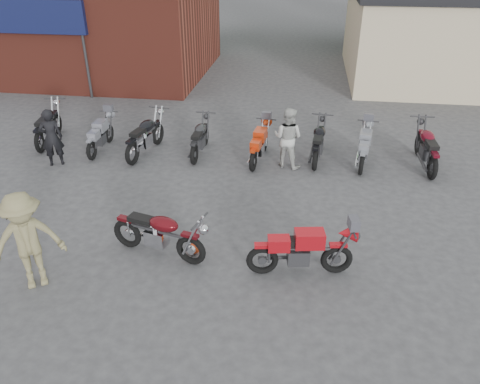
# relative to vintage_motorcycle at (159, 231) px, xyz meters

# --- Properties ---
(ground) EXTENTS (90.00, 90.00, 0.00)m
(ground) POSITION_rel_vintage_motorcycle_xyz_m (0.99, -0.20, -0.58)
(ground) COLOR #3A3A3D
(brick_building) EXTENTS (12.00, 8.00, 4.00)m
(brick_building) POSITION_rel_vintage_motorcycle_xyz_m (-8.01, 13.80, 1.42)
(brick_building) COLOR maroon
(brick_building) RESTS_ON ground
(stucco_building) EXTENTS (10.00, 8.00, 3.50)m
(stucco_building) POSITION_rel_vintage_motorcycle_xyz_m (9.49, 14.80, 1.17)
(stucco_building) COLOR tan
(stucco_building) RESTS_ON ground
(vintage_motorcycle) EXTENTS (2.12, 1.16, 1.17)m
(vintage_motorcycle) POSITION_rel_vintage_motorcycle_xyz_m (0.00, 0.00, 0.00)
(vintage_motorcycle) COLOR #49090E
(vintage_motorcycle) RESTS_ON ground
(sportbike) EXTENTS (2.01, 0.94, 1.12)m
(sportbike) POSITION_rel_vintage_motorcycle_xyz_m (2.79, -0.17, -0.02)
(sportbike) COLOR #B10E17
(sportbike) RESTS_ON ground
(helmet) EXTENTS (0.36, 0.36, 0.25)m
(helmet) POSITION_rel_vintage_motorcycle_xyz_m (0.63, 0.17, -0.46)
(helmet) COLOR red
(helmet) RESTS_ON ground
(person_dark) EXTENTS (0.70, 0.61, 1.61)m
(person_dark) POSITION_rel_vintage_motorcycle_xyz_m (-4.13, 3.71, 0.22)
(person_dark) COLOR black
(person_dark) RESTS_ON ground
(person_light) EXTENTS (0.98, 0.88, 1.68)m
(person_light) POSITION_rel_vintage_motorcycle_xyz_m (2.26, 4.52, 0.25)
(person_light) COLOR #B3B3AF
(person_light) RESTS_ON ground
(person_tan) EXTENTS (1.41, 1.25, 1.90)m
(person_tan) POSITION_rel_vintage_motorcycle_xyz_m (-2.00, -1.17, 0.36)
(person_tan) COLOR olive
(person_tan) RESTS_ON ground
(row_bike_0) EXTENTS (1.04, 2.20, 1.23)m
(row_bike_0) POSITION_rel_vintage_motorcycle_xyz_m (-5.09, 5.22, 0.03)
(row_bike_0) COLOR black
(row_bike_0) RESTS_ON ground
(row_bike_1) EXTENTS (0.62, 1.82, 1.05)m
(row_bike_1) POSITION_rel_vintage_motorcycle_xyz_m (-3.25, 4.84, -0.06)
(row_bike_1) COLOR gray
(row_bike_1) RESTS_ON ground
(row_bike_2) EXTENTS (1.06, 2.21, 1.23)m
(row_bike_2) POSITION_rel_vintage_motorcycle_xyz_m (-1.85, 4.81, 0.03)
(row_bike_2) COLOR black
(row_bike_2) RESTS_ON ground
(row_bike_3) EXTENTS (0.65, 1.90, 1.10)m
(row_bike_3) POSITION_rel_vintage_motorcycle_xyz_m (-0.29, 5.00, -0.03)
(row_bike_3) COLOR #252528
(row_bike_3) RESTS_ON ground
(row_bike_4) EXTENTS (0.83, 1.90, 1.07)m
(row_bike_4) POSITION_rel_vintage_motorcycle_xyz_m (1.47, 4.78, -0.05)
(row_bike_4) COLOR red
(row_bike_4) RESTS_ON ground
(row_bike_5) EXTENTS (0.85, 2.04, 1.15)m
(row_bike_5) POSITION_rel_vintage_motorcycle_xyz_m (3.11, 5.13, -0.01)
(row_bike_5) COLOR black
(row_bike_5) RESTS_ON ground
(row_bike_6) EXTENTS (0.90, 1.95, 1.09)m
(row_bike_6) POSITION_rel_vintage_motorcycle_xyz_m (4.37, 4.98, -0.04)
(row_bike_6) COLOR gray
(row_bike_6) RESTS_ON ground
(row_bike_7) EXTENTS (0.76, 2.15, 1.24)m
(row_bike_7) POSITION_rel_vintage_motorcycle_xyz_m (6.04, 5.06, 0.03)
(row_bike_7) COLOR #560A17
(row_bike_7) RESTS_ON ground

